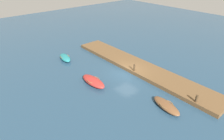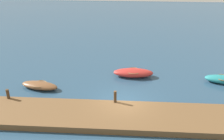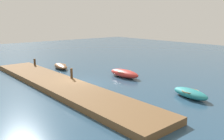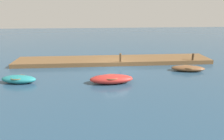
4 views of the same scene
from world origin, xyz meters
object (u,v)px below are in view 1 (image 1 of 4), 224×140
mooring_post_mid_west (134,67)px  dinghy_teal (65,58)px  rowboat_brown (166,106)px  mooring_post_west (197,99)px  rowboat_red (93,81)px

mooring_post_mid_west → dinghy_teal: bearing=26.1°
dinghy_teal → rowboat_brown: bearing=-162.8°
dinghy_teal → mooring_post_mid_west: mooring_post_mid_west is taller
rowboat_brown → mooring_post_mid_west: bearing=-9.1°
dinghy_teal → mooring_post_west: bearing=-155.8°
rowboat_brown → rowboat_red: bearing=30.7°
mooring_post_west → rowboat_brown: bearing=56.6°
dinghy_teal → mooring_post_west: 18.40m
dinghy_teal → rowboat_red: bearing=-175.5°
rowboat_red → mooring_post_mid_west: size_ratio=3.94×
mooring_post_west → mooring_post_mid_west: size_ratio=0.82×
rowboat_red → mooring_post_mid_west: bearing=-105.7°
rowboat_red → mooring_post_mid_west: mooring_post_mid_west is taller
mooring_post_west → rowboat_red: bearing=28.7°
mooring_post_west → dinghy_teal: bearing=14.6°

